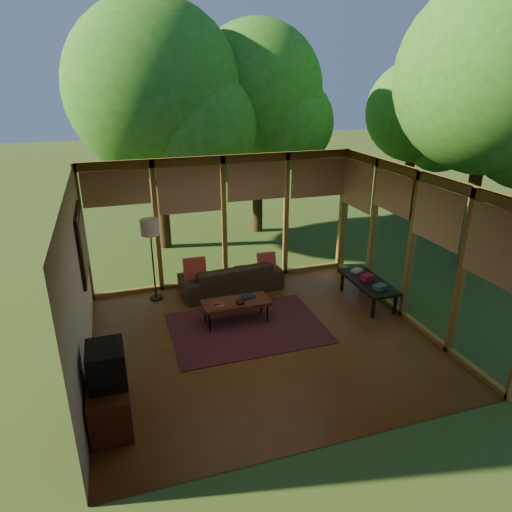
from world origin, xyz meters
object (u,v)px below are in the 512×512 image
object	(u,v)px
television	(106,365)
side_console	(368,283)
sofa	(231,277)
coffee_table	(236,303)
media_cabinet	(110,401)
floor_lamp	(150,232)

from	to	relation	value
television	side_console	bearing A→B (deg)	21.67
sofa	coffee_table	size ratio (longest dim) A/B	1.71
media_cabinet	television	world-z (taller)	television
television	coffee_table	bearing A→B (deg)	41.46
media_cabinet	floor_lamp	size ratio (longest dim) A/B	0.61
sofa	side_console	size ratio (longest dim) A/B	1.47
sofa	floor_lamp	distance (m)	1.89
television	floor_lamp	world-z (taller)	floor_lamp
television	floor_lamp	xyz separation A→B (m)	(0.91, 3.34, 0.56)
floor_lamp	coffee_table	xyz separation A→B (m)	(1.28, -1.41, -1.01)
sofa	side_console	xyz separation A→B (m)	(2.41, -1.32, 0.11)
coffee_table	side_console	size ratio (longest dim) A/B	0.86
television	side_console	size ratio (longest dim) A/B	0.39
sofa	floor_lamp	bearing A→B (deg)	-9.47
television	sofa	bearing A→B (deg)	53.00
sofa	coffee_table	xyz separation A→B (m)	(-0.25, -1.31, 0.09)
coffee_table	media_cabinet	bearing A→B (deg)	-138.80
sofa	media_cabinet	bearing A→B (deg)	46.97
sofa	television	size ratio (longest dim) A/B	3.73
sofa	media_cabinet	xyz separation A→B (m)	(-2.46, -3.24, 0.00)
media_cabinet	side_console	bearing A→B (deg)	21.59
sofa	television	world-z (taller)	television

